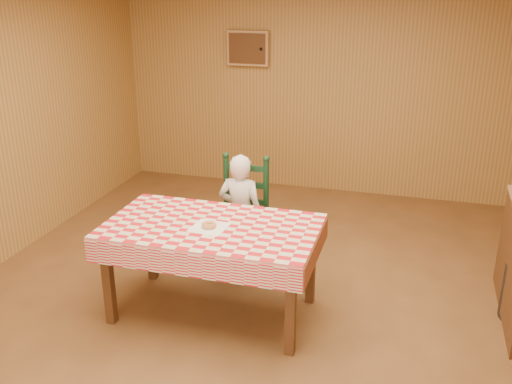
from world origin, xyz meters
The scene contains 7 objects.
ground centered at (0.00, 0.00, 0.00)m, with size 6.00×6.00×0.00m, color brown.
cabin_walls centered at (0.00, 0.53, 1.83)m, with size 5.10×6.05×2.65m.
dining_table centered at (-0.26, -0.13, 0.69)m, with size 1.66×0.96×0.77m.
ladder_chair centered at (-0.26, 0.66, 0.50)m, with size 0.44×0.40×1.08m.
seated_child centered at (-0.26, 0.60, 0.56)m, with size 0.41×0.27×1.12m, color silver.
napkin centered at (-0.26, -0.18, 0.77)m, with size 0.26×0.26×0.00m, color white.
donut centered at (-0.26, -0.18, 0.79)m, with size 0.11×0.11×0.04m, color #D48A4C.
Camera 1 is at (1.19, -3.89, 2.55)m, focal length 40.00 mm.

